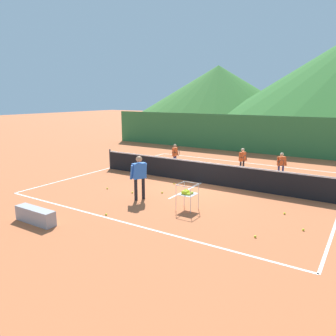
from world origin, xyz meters
The scene contains 22 objects.
ground_plane centered at (0.00, 0.00, 0.00)m, with size 120.00×120.00×0.00m, color #BC6038.
line_baseline_near centered at (0.00, -5.42, 0.00)m, with size 11.15×0.08×0.01m, color white.
line_baseline_far centered at (0.00, 5.44, 0.00)m, with size 11.15×0.08×0.01m, color white.
line_sideline_west centered at (-5.58, 0.00, 0.00)m, with size 0.08×10.86×0.01m, color white.
line_service_center centered at (0.00, 0.00, 0.00)m, with size 0.08×5.44×0.01m, color white.
tennis_net centered at (0.00, 0.00, 0.50)m, with size 10.92×0.08×1.05m.
instructor centered at (-0.88, -3.36, 0.99)m, with size 0.50×0.83×1.65m.
student_0 centered at (-2.79, 2.32, 0.75)m, with size 0.48×0.57×1.25m.
student_1 centered at (0.84, 2.85, 0.76)m, with size 0.41×0.68×1.26m.
student_2 centered at (2.73, 2.87, 0.73)m, with size 0.44×0.66×1.21m.
ball_cart centered at (1.14, -3.37, 0.59)m, with size 0.58×0.58×0.90m.
tennis_ball_0 centered at (-1.62, -2.89, 0.03)m, with size 0.07×0.07×0.07m, color yellow.
tennis_ball_1 centered at (-0.91, -0.84, 0.03)m, with size 0.07×0.07×0.07m, color yellow.
tennis_ball_2 centered at (3.83, -4.34, 0.03)m, with size 0.07×0.07×0.07m, color yellow.
tennis_ball_3 centered at (-2.85, -3.00, 0.03)m, with size 0.07×0.07×0.07m, color yellow.
tennis_ball_4 centered at (4.07, -2.06, 0.03)m, with size 0.07×0.07×0.07m, color yellow.
tennis_ball_5 centered at (-0.60, -2.27, 0.03)m, with size 0.07×0.07×0.07m, color yellow.
tennis_ball_6 centered at (-0.78, -5.28, 0.03)m, with size 0.07×0.07×0.07m, color yellow.
tennis_ball_7 centered at (4.85, -3.14, 0.03)m, with size 0.07×0.07×0.07m, color yellow.
windscreen_fence centered at (0.00, 8.99, 1.28)m, with size 24.54×0.08×2.56m, color #33753D.
courtside_bench centered at (-2.16, -6.89, 0.23)m, with size 1.50×0.36×0.46m, color #99999E.
hill_0 centered at (-24.84, 57.18, 5.35)m, with size 36.22×36.22×10.70m, color #38702D.
Camera 1 is at (6.22, -12.50, 3.76)m, focal length 34.45 mm.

